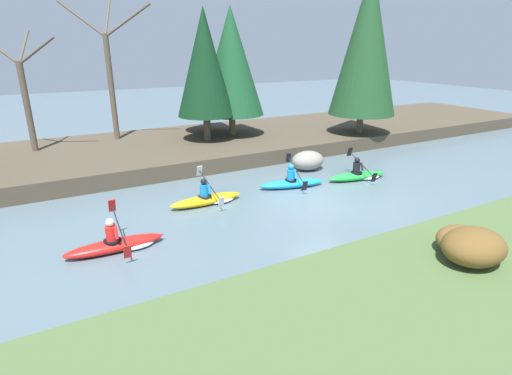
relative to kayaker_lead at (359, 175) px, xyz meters
The scene contains 15 objects.
ground_plane 3.16m from the kayaker_lead, 154.08° to the right, with size 90.00×90.00×0.00m, color slate.
riverbank_far 8.24m from the kayaker_lead, 110.13° to the left, with size 44.00×8.21×0.72m.
conifer_tree_mid_left 9.46m from the kayaker_lead, 118.45° to the left, with size 2.93×2.93×6.47m.
conifer_tree_centre 10.93m from the kayaker_lead, 108.30° to the left, with size 2.91×2.91×6.76m.
conifer_tree_mid_right 9.38m from the kayaker_lead, 105.86° to the left, with size 3.51×3.51×6.74m.
conifer_tree_right 8.50m from the kayaker_lead, 48.30° to the left, with size 3.66×3.66×8.76m.
bare_tree_upstream 15.46m from the kayaker_lead, 142.95° to the left, with size 3.03×2.99×5.44m.
bare_tree_mid_upstream 13.45m from the kayaker_lead, 129.21° to the left, with size 3.88×3.83×7.07m.
shrub_clump_nearest 8.54m from the kayaker_lead, 115.97° to the right, with size 1.49×1.24×0.81m.
shrub_clump_second 7.98m from the kayaker_lead, 116.10° to the right, with size 1.13×0.94×0.61m.
kayaker_lead is the anchor object (origin of this frame).
kayaker_middle 3.14m from the kayaker_lead, behind, with size 2.78×2.05×1.20m.
kayaker_trailing 6.77m from the kayaker_lead, behind, with size 2.78×2.06×1.20m.
kayaker_far_back 10.42m from the kayaker_lead, behind, with size 2.77×2.06×1.20m.
boulder_midstream 2.53m from the kayaker_lead, 115.70° to the left, with size 1.56×1.22×0.88m.
Camera 1 is at (-8.86, -10.86, 5.45)m, focal length 28.00 mm.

